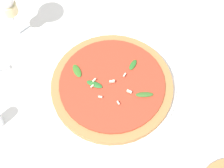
% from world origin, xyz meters
% --- Properties ---
extents(ground_plane, '(6.00, 6.00, 0.00)m').
position_xyz_m(ground_plane, '(0.00, 0.00, 0.00)').
color(ground_plane, white).
extents(pizza_arugula_main, '(0.34, 0.34, 0.05)m').
position_xyz_m(pizza_arugula_main, '(-0.02, 0.02, 0.02)').
color(pizza_arugula_main, white).
rests_on(pizza_arugula_main, ground_plane).
extents(wine_glass, '(0.08, 0.08, 0.18)m').
position_xyz_m(wine_glass, '(0.17, -0.25, 0.13)').
color(wine_glass, white).
rests_on(wine_glass, ground_plane).
extents(side_plate_white, '(0.19, 0.19, 0.02)m').
position_xyz_m(side_plate_white, '(-0.30, 0.10, 0.01)').
color(side_plate_white, white).
rests_on(side_plate_white, ground_plane).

